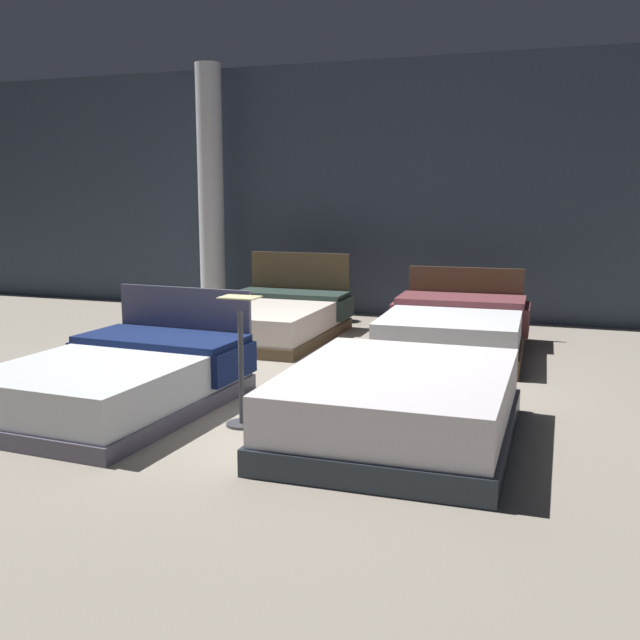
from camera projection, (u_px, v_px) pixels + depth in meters
name	position (u px, v px, depth m)	size (l,w,h in m)	color
ground_plane	(305.00, 383.00, 6.73)	(18.00, 18.00, 0.02)	gray
showroom_back_wall	(403.00, 190.00, 10.04)	(18.00, 0.06, 3.50)	#333D4C
bed_0	(120.00, 380.00, 5.86)	(1.57, 2.17, 0.87)	#534F60
bed_1	(398.00, 405.00, 5.11)	(1.58, 2.01, 0.51)	#28303A
bed_2	(271.00, 320.00, 8.73)	(1.50, 2.16, 0.95)	brown
bed_3	(455.00, 330.00, 7.95)	(1.57, 2.17, 0.84)	brown
price_sign	(241.00, 377.00, 5.40)	(0.28, 0.24, 0.97)	#3F3F44
support_pillar	(211.00, 191.00, 10.44)	(0.36, 0.36, 3.50)	silver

